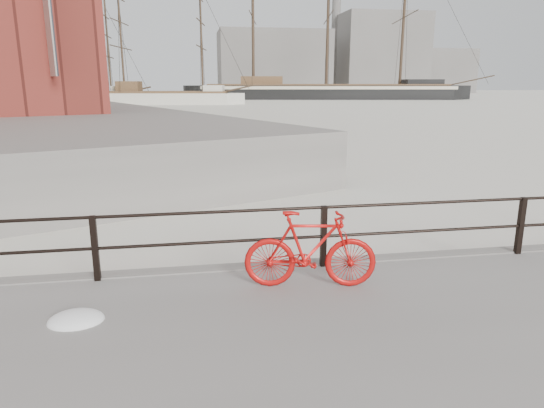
{
  "coord_description": "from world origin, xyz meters",
  "views": [
    {
      "loc": [
        -5.56,
        -7.3,
        3.23
      ],
      "look_at": [
        -4.05,
        1.5,
        1.0
      ],
      "focal_mm": 32.0,
      "sensor_mm": 36.0,
      "label": 1
    }
  ],
  "objects_px": {
    "barque_black": "(326,99)",
    "schooner_mid": "(165,104)",
    "bicycle": "(310,249)",
    "schooner_left": "(81,104)"
  },
  "relations": [
    {
      "from": "barque_black",
      "to": "schooner_left",
      "type": "height_order",
      "value": "barque_black"
    },
    {
      "from": "bicycle",
      "to": "schooner_mid",
      "type": "distance_m",
      "value": 73.17
    },
    {
      "from": "schooner_mid",
      "to": "schooner_left",
      "type": "relative_size",
      "value": 1.25
    },
    {
      "from": "barque_black",
      "to": "schooner_left",
      "type": "relative_size",
      "value": 3.05
    },
    {
      "from": "bicycle",
      "to": "schooner_left",
      "type": "height_order",
      "value": "schooner_left"
    },
    {
      "from": "bicycle",
      "to": "barque_black",
      "type": "distance_m",
      "value": 95.83
    },
    {
      "from": "bicycle",
      "to": "barque_black",
      "type": "bearing_deg",
      "value": 83.76
    },
    {
      "from": "bicycle",
      "to": "schooner_mid",
      "type": "bearing_deg",
      "value": 103.88
    },
    {
      "from": "bicycle",
      "to": "barque_black",
      "type": "relative_size",
      "value": 0.03
    },
    {
      "from": "barque_black",
      "to": "schooner_mid",
      "type": "bearing_deg",
      "value": -137.75
    }
  ]
}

